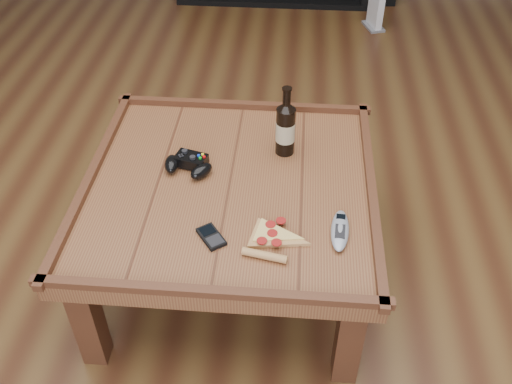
# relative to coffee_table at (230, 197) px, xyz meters

# --- Properties ---
(ground) EXTENTS (6.00, 6.00, 0.00)m
(ground) POSITION_rel_coffee_table_xyz_m (0.00, 0.00, -0.39)
(ground) COLOR #3F2112
(ground) RESTS_ON ground
(coffee_table) EXTENTS (1.03, 1.03, 0.48)m
(coffee_table) POSITION_rel_coffee_table_xyz_m (0.00, 0.00, 0.00)
(coffee_table) COLOR #5A2E19
(coffee_table) RESTS_ON ground
(beer_bottle) EXTENTS (0.07, 0.07, 0.27)m
(beer_bottle) POSITION_rel_coffee_table_xyz_m (0.18, 0.20, 0.17)
(beer_bottle) COLOR black
(beer_bottle) RESTS_ON coffee_table
(game_controller) EXTENTS (0.19, 0.15, 0.05)m
(game_controller) POSITION_rel_coffee_table_xyz_m (-0.15, 0.07, 0.08)
(game_controller) COLOR black
(game_controller) RESTS_ON coffee_table
(pizza_slice) EXTENTS (0.20, 0.27, 0.03)m
(pizza_slice) POSITION_rel_coffee_table_xyz_m (0.16, -0.26, 0.07)
(pizza_slice) COLOR tan
(pizza_slice) RESTS_ON coffee_table
(smartphone) EXTENTS (0.11, 0.12, 0.01)m
(smartphone) POSITION_rel_coffee_table_xyz_m (-0.03, -0.26, 0.07)
(smartphone) COLOR black
(smartphone) RESTS_ON coffee_table
(remote_control) EXTENTS (0.07, 0.19, 0.03)m
(remote_control) POSITION_rel_coffee_table_xyz_m (0.37, -0.21, 0.07)
(remote_control) COLOR gray
(remote_control) RESTS_ON coffee_table
(game_console) EXTENTS (0.15, 0.21, 0.23)m
(game_console) POSITION_rel_coffee_table_xyz_m (0.72, 2.26, -0.29)
(game_console) COLOR slate
(game_console) RESTS_ON ground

